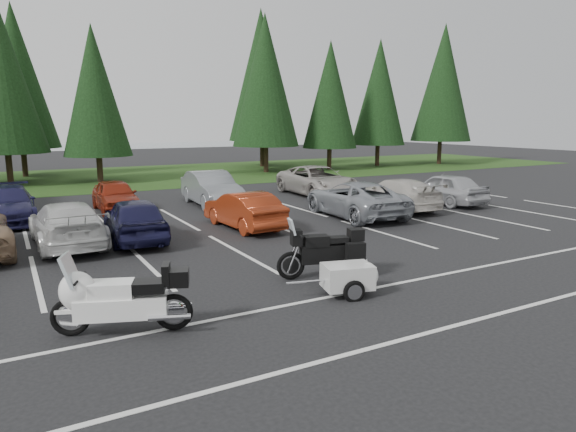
{
  "coord_description": "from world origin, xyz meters",
  "views": [
    {
      "loc": [
        -5.38,
        -12.44,
        3.81
      ],
      "look_at": [
        1.28,
        -0.5,
        1.27
      ],
      "focal_mm": 32.0,
      "sensor_mm": 36.0,
      "label": 1
    }
  ],
  "objects_px": {
    "car_near_5": "(244,210)",
    "adventure_motorcycle": "(322,247)",
    "car_near_7": "(396,194)",
    "car_near_4": "(135,219)",
    "car_near_8": "(444,188)",
    "car_far_3": "(211,189)",
    "cargo_trailer": "(347,280)",
    "car_near_6": "(355,199)",
    "car_far_4": "(318,181)",
    "car_near_3": "(67,224)",
    "car_far_1": "(8,205)",
    "car_far_2": "(115,196)",
    "touring_motorcycle": "(121,293)"
  },
  "relations": [
    {
      "from": "car_near_4",
      "to": "car_near_7",
      "type": "relative_size",
      "value": 0.9
    },
    {
      "from": "car_near_4",
      "to": "car_far_2",
      "type": "distance_m",
      "value": 6.02
    },
    {
      "from": "car_near_5",
      "to": "car_far_3",
      "type": "distance_m",
      "value": 5.39
    },
    {
      "from": "car_far_3",
      "to": "car_near_8",
      "type": "bearing_deg",
      "value": -23.91
    },
    {
      "from": "car_near_5",
      "to": "car_near_6",
      "type": "relative_size",
      "value": 0.78
    },
    {
      "from": "touring_motorcycle",
      "to": "adventure_motorcycle",
      "type": "xyz_separation_m",
      "value": [
        5.01,
        1.08,
        0.0
      ]
    },
    {
      "from": "car_near_6",
      "to": "adventure_motorcycle",
      "type": "distance_m",
      "value": 8.46
    },
    {
      "from": "car_far_1",
      "to": "adventure_motorcycle",
      "type": "distance_m",
      "value": 13.49
    },
    {
      "from": "car_near_3",
      "to": "car_near_5",
      "type": "distance_m",
      "value": 5.87
    },
    {
      "from": "car_near_5",
      "to": "adventure_motorcycle",
      "type": "distance_m",
      "value": 6.44
    },
    {
      "from": "adventure_motorcycle",
      "to": "touring_motorcycle",
      "type": "bearing_deg",
      "value": -151.83
    },
    {
      "from": "car_near_4",
      "to": "touring_motorcycle",
      "type": "distance_m",
      "value": 7.61
    },
    {
      "from": "car_near_4",
      "to": "car_near_8",
      "type": "distance_m",
      "value": 14.33
    },
    {
      "from": "car_far_1",
      "to": "touring_motorcycle",
      "type": "bearing_deg",
      "value": -81.73
    },
    {
      "from": "car_near_7",
      "to": "car_far_2",
      "type": "height_order",
      "value": "car_near_7"
    },
    {
      "from": "cargo_trailer",
      "to": "car_near_3",
      "type": "bearing_deg",
      "value": 135.97
    },
    {
      "from": "car_near_4",
      "to": "adventure_motorcycle",
      "type": "bearing_deg",
      "value": 120.68
    },
    {
      "from": "touring_motorcycle",
      "to": "car_near_6",
      "type": "bearing_deg",
      "value": 55.67
    },
    {
      "from": "car_near_6",
      "to": "touring_motorcycle",
      "type": "distance_m",
      "value": 12.96
    },
    {
      "from": "car_near_6",
      "to": "car_far_4",
      "type": "distance_m",
      "value": 6.11
    },
    {
      "from": "adventure_motorcycle",
      "to": "car_near_8",
      "type": "bearing_deg",
      "value": 47.51
    },
    {
      "from": "car_far_3",
      "to": "car_far_4",
      "type": "xyz_separation_m",
      "value": [
        5.98,
        0.38,
        -0.02
      ]
    },
    {
      "from": "cargo_trailer",
      "to": "adventure_motorcycle",
      "type": "bearing_deg",
      "value": 95.07
    },
    {
      "from": "car_near_3",
      "to": "car_far_1",
      "type": "xyz_separation_m",
      "value": [
        -1.53,
        5.17,
        -0.01
      ]
    },
    {
      "from": "cargo_trailer",
      "to": "car_far_4",
      "type": "bearing_deg",
      "value": 74.55
    },
    {
      "from": "car_near_3",
      "to": "car_far_3",
      "type": "distance_m",
      "value": 8.42
    },
    {
      "from": "car_near_6",
      "to": "touring_motorcycle",
      "type": "xyz_separation_m",
      "value": [
        -10.65,
        -7.39,
        0.05
      ]
    },
    {
      "from": "car_near_4",
      "to": "car_far_1",
      "type": "bearing_deg",
      "value": -52.86
    },
    {
      "from": "car_far_1",
      "to": "car_near_7",
      "type": "bearing_deg",
      "value": -17.18
    },
    {
      "from": "car_far_4",
      "to": "cargo_trailer",
      "type": "height_order",
      "value": "car_far_4"
    },
    {
      "from": "car_near_8",
      "to": "adventure_motorcycle",
      "type": "height_order",
      "value": "adventure_motorcycle"
    },
    {
      "from": "car_far_1",
      "to": "adventure_motorcycle",
      "type": "xyz_separation_m",
      "value": [
        6.62,
        -11.75,
        0.09
      ]
    },
    {
      "from": "car_near_3",
      "to": "adventure_motorcycle",
      "type": "height_order",
      "value": "adventure_motorcycle"
    },
    {
      "from": "car_far_1",
      "to": "car_far_3",
      "type": "relative_size",
      "value": 0.99
    },
    {
      "from": "car_near_5",
      "to": "cargo_trailer",
      "type": "height_order",
      "value": "car_near_5"
    },
    {
      "from": "car_far_4",
      "to": "cargo_trailer",
      "type": "xyz_separation_m",
      "value": [
        -7.78,
        -13.48,
        -0.4
      ]
    },
    {
      "from": "car_near_4",
      "to": "car_far_1",
      "type": "distance_m",
      "value": 6.5
    },
    {
      "from": "car_near_7",
      "to": "adventure_motorcycle",
      "type": "distance_m",
      "value": 10.72
    },
    {
      "from": "car_far_4",
      "to": "car_far_2",
      "type": "bearing_deg",
      "value": -178.54
    },
    {
      "from": "car_near_5",
      "to": "car_far_4",
      "type": "xyz_separation_m",
      "value": [
        6.77,
        5.72,
        0.09
      ]
    },
    {
      "from": "car_far_1",
      "to": "car_far_4",
      "type": "xyz_separation_m",
      "value": [
        14.17,
        0.36,
        0.08
      ]
    },
    {
      "from": "adventure_motorcycle",
      "to": "car_far_3",
      "type": "bearing_deg",
      "value": 98.33
    },
    {
      "from": "car_near_6",
      "to": "cargo_trailer",
      "type": "relative_size",
      "value": 3.33
    },
    {
      "from": "car_far_1",
      "to": "adventure_motorcycle",
      "type": "height_order",
      "value": "adventure_motorcycle"
    },
    {
      "from": "car_near_5",
      "to": "car_far_3",
      "type": "bearing_deg",
      "value": -102.02
    },
    {
      "from": "car_far_4",
      "to": "car_far_1",
      "type": "bearing_deg",
      "value": -176.15
    },
    {
      "from": "touring_motorcycle",
      "to": "adventure_motorcycle",
      "type": "relative_size",
      "value": 1.1
    },
    {
      "from": "cargo_trailer",
      "to": "adventure_motorcycle",
      "type": "height_order",
      "value": "adventure_motorcycle"
    },
    {
      "from": "car_near_4",
      "to": "cargo_trailer",
      "type": "distance_m",
      "value": 8.19
    },
    {
      "from": "car_near_5",
      "to": "car_far_2",
      "type": "height_order",
      "value": "car_far_2"
    }
  ]
}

